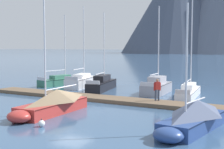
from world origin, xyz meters
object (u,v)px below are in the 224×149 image
Objects in this scene: person_on_dock at (157,88)px; sailboat_end_of_dock at (193,116)px; sailboat_mid_dock_port at (103,84)px; sailboat_outer_slip at (190,91)px; mooring_buoy_inner_mooring at (42,123)px; sailboat_far_berth at (158,86)px; sailboat_second_berth at (83,81)px; sailboat_nearest_berth at (63,81)px; sailboat_mid_dock_starboard at (52,102)px.

sailboat_end_of_dock is at bearing -54.92° from person_on_dock.
sailboat_outer_slip reaches higher than sailboat_mid_dock_port.
sailboat_outer_slip reaches higher than person_on_dock.
sailboat_far_berth is at bearing 86.63° from mooring_buoy_inner_mooring.
sailboat_second_berth reaches higher than sailboat_mid_dock_port.
sailboat_nearest_berth is at bearing 168.44° from sailboat_mid_dock_port.
sailboat_mid_dock_starboard is 3.69m from mooring_buoy_inner_mooring.
sailboat_far_berth is at bearing 3.76° from sailboat_mid_dock_port.
sailboat_outer_slip reaches higher than sailboat_far_berth.
sailboat_nearest_berth is 6.30m from sailboat_mid_dock_port.
sailboat_end_of_dock reaches higher than person_on_dock.
person_on_dock is 10.27m from mooring_buoy_inner_mooring.
sailboat_mid_dock_port is 4.71× the size of person_on_dock.
sailboat_mid_dock_port reaches higher than person_on_dock.
sailboat_mid_dock_starboard is at bearing -75.31° from sailboat_mid_dock_port.
sailboat_mid_dock_port is 0.89× the size of sailboat_outer_slip.
sailboat_nearest_berth is 4.78× the size of person_on_dock.
mooring_buoy_inner_mooring is at bearing -156.43° from sailboat_end_of_dock.
sailboat_mid_dock_port is at bearing 104.69° from sailboat_mid_dock_starboard.
person_on_dock is (-1.09, -5.13, 0.75)m from sailboat_outer_slip.
sailboat_second_berth reaches higher than person_on_dock.
sailboat_far_berth is (9.10, -0.71, 0.01)m from sailboat_second_berth.
sailboat_mid_dock_starboard reaches higher than sailboat_end_of_dock.
sailboat_nearest_berth is 17.53× the size of mooring_buoy_inner_mooring.
mooring_buoy_inner_mooring is at bearing -107.62° from person_on_dock.
sailboat_mid_dock_starboard is 12.76m from sailboat_far_berth.
sailboat_nearest_berth is at bearing 144.96° from sailboat_end_of_dock.
sailboat_outer_slip is at bearing -2.24° from sailboat_mid_dock_port.
sailboat_nearest_berth is at bearing 175.87° from sailboat_far_berth.
mooring_buoy_inner_mooring is at bearing -105.74° from sailboat_outer_slip.
sailboat_far_berth reaches higher than sailboat_nearest_berth.
mooring_buoy_inner_mooring is at bearing -59.75° from sailboat_mid_dock_starboard.
sailboat_mid_dock_starboard is 13.17m from sailboat_outer_slip.
sailboat_mid_dock_starboard reaches higher than person_on_dock.
sailboat_mid_dock_port is (6.17, -1.26, 0.11)m from sailboat_nearest_berth.
sailboat_nearest_berth is 16.28m from sailboat_mid_dock_starboard.
sailboat_far_berth is 0.92× the size of sailboat_outer_slip.
sailboat_mid_dock_port reaches higher than mooring_buoy_inner_mooring.
sailboat_outer_slip is at bearing 62.78° from sailboat_mid_dock_starboard.
sailboat_far_berth is 17.93× the size of mooring_buoy_inner_mooring.
sailboat_mid_dock_port is 12.48m from sailboat_mid_dock_starboard.
sailboat_mid_dock_starboard is 1.09× the size of sailboat_far_berth.
sailboat_nearest_berth is 0.98× the size of sailboat_far_berth.
sailboat_far_berth is 15.64m from mooring_buoy_inner_mooring.
sailboat_mid_dock_starboard reaches higher than sailboat_second_berth.
person_on_dock is at bearing -69.68° from sailboat_far_berth.
sailboat_mid_dock_starboard is 19.51× the size of mooring_buoy_inner_mooring.
sailboat_outer_slip is 19.42× the size of mooring_buoy_inner_mooring.
sailboat_nearest_berth reaches higher than sailboat_mid_dock_port.
sailboat_second_berth is 20.45m from sailboat_end_of_dock.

